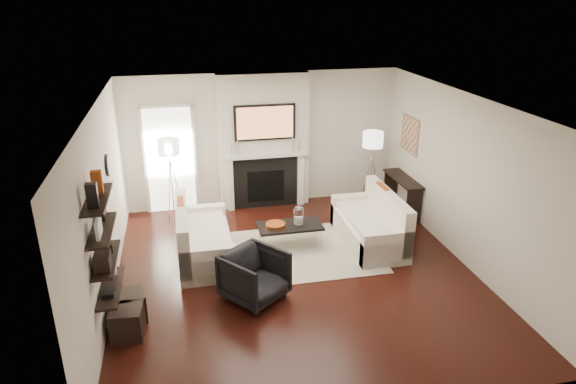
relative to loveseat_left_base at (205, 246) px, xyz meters
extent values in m
plane|color=black|center=(1.36, -0.82, -0.21)|extent=(6.00, 6.00, 0.00)
plane|color=white|center=(1.36, -0.82, 2.49)|extent=(6.00, 6.00, 0.00)
plane|color=silver|center=(1.36, 2.18, 1.14)|extent=(5.50, 0.00, 5.50)
plane|color=silver|center=(1.36, -3.82, 1.14)|extent=(5.50, 0.00, 5.50)
plane|color=silver|center=(-1.39, -0.82, 1.14)|extent=(0.00, 6.00, 6.00)
plane|color=silver|center=(4.11, -0.82, 1.14)|extent=(0.00, 6.00, 6.00)
cube|color=silver|center=(1.36, 2.06, 1.14)|extent=(1.80, 0.25, 2.70)
cube|color=black|center=(1.36, 1.92, 0.31)|extent=(1.30, 0.02, 1.04)
cube|color=black|center=(1.36, 1.92, 0.24)|extent=(0.75, 0.02, 0.65)
cube|color=white|center=(0.64, 1.89, 0.34)|extent=(0.12, 0.08, 1.10)
cube|color=white|center=(2.08, 1.89, 0.34)|extent=(0.12, 0.08, 1.10)
cube|color=white|center=(1.36, 1.87, 0.91)|extent=(1.70, 0.18, 0.07)
cube|color=black|center=(1.36, 1.90, 1.57)|extent=(1.20, 0.06, 0.70)
cube|color=#BF723F|center=(1.36, 1.86, 1.57)|extent=(1.10, 0.00, 0.62)
cylinder|color=silver|center=(0.81, 1.88, 1.09)|extent=(0.04, 0.04, 0.30)
cylinder|color=silver|center=(0.68, 1.88, 1.06)|extent=(0.04, 0.04, 0.24)
cylinder|color=silver|center=(1.91, 1.88, 1.09)|extent=(0.04, 0.04, 0.30)
cylinder|color=silver|center=(2.04, 1.88, 1.06)|extent=(0.04, 0.04, 0.24)
cube|color=white|center=(-0.49, 2.16, 0.84)|extent=(0.90, 0.02, 2.10)
cube|color=white|center=(-0.97, 2.14, 0.84)|extent=(0.06, 0.06, 2.16)
cube|color=white|center=(-0.01, 2.14, 0.84)|extent=(0.06, 0.06, 2.16)
cube|color=white|center=(-0.49, 2.14, 1.92)|extent=(1.02, 0.06, 0.06)
cube|color=#B5AB94|center=(1.57, -0.15, -0.20)|extent=(2.60, 2.00, 0.01)
cube|color=white|center=(0.00, 0.00, 0.00)|extent=(0.85, 1.80, 0.42)
cube|color=white|center=(-0.33, 0.00, 0.32)|extent=(0.18, 1.80, 0.80)
cube|color=white|center=(0.00, -0.81, 0.09)|extent=(0.85, 0.18, 0.60)
cube|color=white|center=(0.00, 0.81, 0.09)|extent=(0.85, 0.18, 0.60)
cube|color=white|center=(0.05, 0.00, 0.26)|extent=(0.63, 1.44, 0.10)
cube|color=#A24213|center=(-0.33, 0.30, 0.52)|extent=(0.10, 0.42, 0.42)
cube|color=black|center=(-0.33, -0.30, 0.51)|extent=(0.10, 0.40, 0.40)
cube|color=white|center=(2.84, -0.07, 0.00)|extent=(0.85, 1.80, 0.42)
cube|color=white|center=(3.18, -0.07, 0.32)|extent=(0.18, 1.80, 0.80)
cube|color=white|center=(2.84, -0.88, 0.09)|extent=(0.85, 0.18, 0.60)
cube|color=white|center=(2.84, 0.74, 0.09)|extent=(0.85, 0.18, 0.60)
cube|color=white|center=(2.79, -0.07, 0.26)|extent=(0.63, 1.44, 0.10)
cube|color=#A24213|center=(3.18, 0.23, 0.52)|extent=(0.10, 0.42, 0.42)
cube|color=black|center=(3.18, -0.37, 0.51)|extent=(0.10, 0.40, 0.40)
cube|color=black|center=(1.46, 0.08, 0.19)|extent=(1.10, 0.55, 0.04)
cylinder|color=silver|center=(0.96, -0.14, -0.02)|extent=(0.02, 0.02, 0.38)
cylinder|color=silver|center=(1.96, -0.14, -0.02)|extent=(0.02, 0.02, 0.38)
cylinder|color=silver|center=(0.96, 0.30, -0.02)|extent=(0.02, 0.02, 0.38)
cylinder|color=silver|center=(1.96, 0.30, -0.02)|extent=(0.02, 0.02, 0.38)
cylinder|color=white|center=(1.61, 0.08, 0.35)|extent=(0.18, 0.18, 0.32)
cylinder|color=white|center=(1.61, 0.08, 0.29)|extent=(0.10, 0.10, 0.15)
cylinder|color=#AA4F1C|center=(1.21, 0.08, 0.24)|extent=(0.34, 0.34, 0.06)
imported|color=black|center=(0.63, -1.36, 0.19)|extent=(1.06, 1.05, 0.80)
cylinder|color=silver|center=(-0.49, 1.75, 0.39)|extent=(0.02, 0.02, 1.20)
cylinder|color=white|center=(-0.49, 1.75, 1.24)|extent=(0.40, 0.40, 0.30)
cylinder|color=silver|center=(-0.38, 1.75, 0.39)|extent=(0.25, 0.02, 1.23)
cylinder|color=silver|center=(-0.54, 1.84, 0.39)|extent=(0.14, 0.22, 1.23)
cylinder|color=silver|center=(-0.54, 1.65, 0.39)|extent=(0.14, 0.22, 1.23)
cylinder|color=silver|center=(3.41, 1.41, 0.39)|extent=(0.02, 0.02, 1.20)
cylinder|color=white|center=(3.41, 1.41, 1.24)|extent=(0.40, 0.40, 0.30)
cylinder|color=silver|center=(3.52, 1.41, 0.39)|extent=(0.25, 0.02, 1.23)
cylinder|color=silver|center=(3.36, 1.51, 0.39)|extent=(0.14, 0.22, 1.23)
cylinder|color=silver|center=(3.36, 1.32, 0.39)|extent=(0.14, 0.22, 1.23)
cube|color=black|center=(3.93, 1.02, 0.52)|extent=(0.35, 1.20, 0.04)
cube|color=black|center=(3.93, 0.47, 0.14)|extent=(0.30, 0.04, 0.71)
cube|color=black|center=(3.93, 1.57, 0.14)|extent=(0.30, 0.04, 0.71)
cube|color=tan|center=(4.09, 1.23, 1.34)|extent=(0.03, 0.70, 0.70)
cube|color=black|center=(-1.26, -1.82, 0.49)|extent=(0.25, 1.00, 0.03)
cube|color=black|center=(-1.26, -1.82, 0.89)|extent=(0.25, 1.00, 0.04)
cube|color=black|center=(-1.26, -1.82, 1.29)|extent=(0.25, 1.00, 0.04)
cube|color=black|center=(-1.26, -1.82, 1.69)|extent=(0.25, 1.00, 0.04)
cube|color=black|center=(-1.26, -2.10, 1.85)|extent=(0.12, 0.10, 0.28)
cube|color=#A24213|center=(-1.26, -1.68, 1.85)|extent=(0.12, 0.10, 0.28)
cube|color=white|center=(-1.26, -2.01, 1.42)|extent=(0.04, 0.30, 0.22)
cube|color=black|center=(-1.26, -1.50, 1.40)|extent=(0.04, 0.22, 0.18)
cube|color=black|center=(-1.26, -2.08, 1.01)|extent=(0.18, 0.25, 0.20)
cube|color=black|center=(-1.26, -1.65, 0.97)|extent=(0.15, 0.12, 0.12)
cube|color=black|center=(-1.26, -1.99, 0.53)|extent=(0.14, 0.20, 0.05)
cube|color=white|center=(-1.26, -1.50, 0.60)|extent=(0.10, 0.10, 0.18)
cylinder|color=black|center=(-1.37, 0.08, 1.49)|extent=(0.04, 0.34, 0.34)
cylinder|color=white|center=(-1.34, 0.08, 1.49)|extent=(0.01, 0.29, 0.29)
cube|color=black|center=(-1.11, -1.52, -0.01)|extent=(0.48, 0.48, 0.40)
cube|color=black|center=(-1.11, -1.87, -0.01)|extent=(0.43, 0.43, 0.40)
camera|label=1|loc=(-0.25, -7.68, 3.97)|focal=32.00mm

